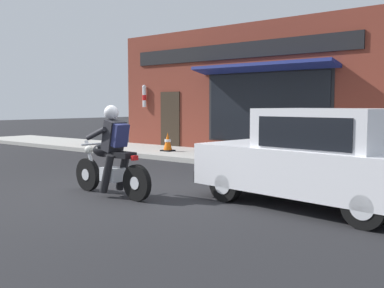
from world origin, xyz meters
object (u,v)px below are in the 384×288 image
motorcycle_with_rider (111,158)px  traffic_cone (168,142)px  car_hatchback (316,159)px  trash_bin (263,141)px  fire_hydrant (355,148)px

motorcycle_with_rider → traffic_cone: size_ratio=3.37×
car_hatchback → trash_bin: (3.99, 3.25, -0.13)m
motorcycle_with_rider → traffic_cone: (5.44, 3.55, -0.25)m
car_hatchback → traffic_cone: size_ratio=6.56×
fire_hydrant → traffic_cone: (-0.26, 5.92, -0.14)m
motorcycle_with_rider → car_hatchback: motorcycle_with_rider is taller
fire_hydrant → trash_bin: 2.43m
car_hatchback → fire_hydrant: bearing=11.2°
motorcycle_with_rider → fire_hydrant: (5.69, -2.37, -0.11)m
car_hatchback → traffic_cone: (3.98, 6.75, -0.33)m
motorcycle_with_rider → traffic_cone: motorcycle_with_rider is taller
car_hatchback → traffic_cone: car_hatchback is taller
car_hatchback → traffic_cone: 7.84m
car_hatchback → motorcycle_with_rider: bearing=114.5°
motorcycle_with_rider → traffic_cone: bearing=33.1°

